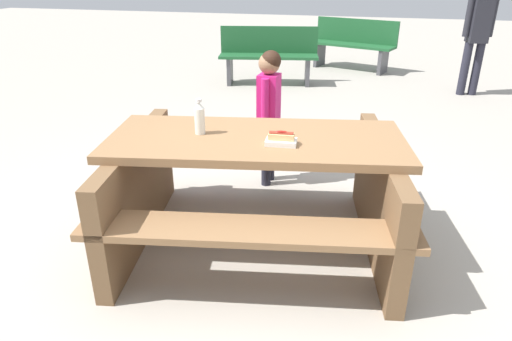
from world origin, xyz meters
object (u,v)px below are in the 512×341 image
(soda_bottle, at_px, (200,118))
(park_bench_mid, at_px, (269,54))
(hotdog_tray, at_px, (281,139))
(park_bench_far, at_px, (353,43))
(child_in_coat, at_px, (269,101))
(bystander_adult, at_px, (480,19))
(picnic_table, at_px, (256,182))

(soda_bottle, distance_m, park_bench_mid, 4.49)
(hotdog_tray, height_order, park_bench_mid, park_bench_mid)
(park_bench_far, bearing_deg, child_in_coat, -94.26)
(child_in_coat, height_order, park_bench_mid, child_in_coat)
(park_bench_mid, relative_size, bystander_adult, 0.96)
(soda_bottle, height_order, child_in_coat, child_in_coat)
(soda_bottle, relative_size, park_bench_mid, 0.14)
(park_bench_mid, relative_size, park_bench_far, 1.00)
(child_in_coat, relative_size, bystander_adult, 0.69)
(hotdog_tray, bearing_deg, picnic_table, 153.74)
(hotdog_tray, distance_m, bystander_adult, 4.89)
(bystander_adult, bearing_deg, park_bench_far, 141.79)
(hotdog_tray, xyz_separation_m, bystander_adult, (1.79, 4.54, 0.25))
(hotdog_tray, bearing_deg, bystander_adult, 68.53)
(child_in_coat, distance_m, park_bench_far, 4.92)
(child_in_coat, xyz_separation_m, bystander_adult, (2.09, 3.54, 0.32))
(hotdog_tray, relative_size, park_bench_far, 0.12)
(soda_bottle, relative_size, bystander_adult, 0.14)
(soda_bottle, xyz_separation_m, bystander_adult, (2.31, 4.49, 0.18))
(child_in_coat, xyz_separation_m, park_bench_far, (0.36, 4.90, -0.26))
(soda_bottle, bearing_deg, picnic_table, 4.81)
(soda_bottle, bearing_deg, park_bench_mid, 97.76)
(soda_bottle, distance_m, child_in_coat, 0.98)
(picnic_table, relative_size, soda_bottle, 9.20)
(picnic_table, relative_size, bystander_adult, 1.25)
(soda_bottle, height_order, hotdog_tray, soda_bottle)
(picnic_table, distance_m, bystander_adult, 4.90)
(park_bench_far, distance_m, bystander_adult, 2.28)
(park_bench_mid, xyz_separation_m, park_bench_far, (1.18, 1.41, 0.00))
(soda_bottle, xyz_separation_m, park_bench_far, (0.58, 5.85, -0.40))
(bystander_adult, bearing_deg, park_bench_mid, -178.99)
(picnic_table, distance_m, soda_bottle, 0.54)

